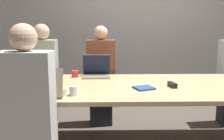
% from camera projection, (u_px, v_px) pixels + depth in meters
% --- Properties ---
extents(curtain_wall, '(12.00, 0.06, 2.80)m').
position_uv_depth(curtain_wall, '(136.00, 28.00, 4.43)').
color(curtain_wall, '#BCB7B2').
rests_on(curtain_wall, ground_plane).
extents(conference_table, '(4.62, 1.26, 0.78)m').
position_uv_depth(conference_table, '(153.00, 89.00, 2.75)').
color(conference_table, '#D6B77F').
rests_on(conference_table, ground_plane).
extents(laptop_near_left, '(0.36, 0.27, 0.27)m').
position_uv_depth(laptop_near_left, '(44.00, 89.00, 2.26)').
color(laptop_near_left, gray).
rests_on(laptop_near_left, conference_table).
extents(person_near_left, '(0.40, 0.24, 1.43)m').
position_uv_depth(person_near_left, '(28.00, 121.00, 1.92)').
color(person_near_left, '#2D2D38').
rests_on(person_near_left, ground_plane).
extents(cup_near_left, '(0.08, 0.08, 0.09)m').
position_uv_depth(cup_near_left, '(74.00, 91.00, 2.31)').
color(cup_near_left, white).
rests_on(cup_near_left, conference_table).
extents(bottle_near_left, '(0.07, 0.07, 0.24)m').
position_uv_depth(bottle_near_left, '(19.00, 81.00, 2.43)').
color(bottle_near_left, '#ADD1E0').
rests_on(bottle_near_left, conference_table).
extents(laptop_far_midleft, '(0.36, 0.27, 0.28)m').
position_uv_depth(laptop_far_midleft, '(96.00, 70.00, 3.20)').
color(laptop_far_midleft, gray).
rests_on(laptop_far_midleft, conference_table).
extents(person_far_midleft, '(0.40, 0.24, 1.43)m').
position_uv_depth(person_far_midleft, '(101.00, 78.00, 3.58)').
color(person_far_midleft, '#2D2D38').
rests_on(person_far_midleft, ground_plane).
extents(cup_far_midleft, '(0.08, 0.08, 0.08)m').
position_uv_depth(cup_far_midleft, '(75.00, 74.00, 3.17)').
color(cup_far_midleft, red).
rests_on(cup_far_midleft, conference_table).
extents(laptop_far_left, '(0.37, 0.24, 0.25)m').
position_uv_depth(laptop_far_left, '(34.00, 73.00, 3.09)').
color(laptop_far_left, silver).
rests_on(laptop_far_left, conference_table).
extents(person_far_left, '(0.40, 0.24, 1.45)m').
position_uv_depth(person_far_left, '(44.00, 76.00, 3.60)').
color(person_far_left, '#2D2D38').
rests_on(person_far_left, ground_plane).
extents(stapler, '(0.07, 0.16, 0.05)m').
position_uv_depth(stapler, '(172.00, 85.00, 2.63)').
color(stapler, black).
rests_on(stapler, conference_table).
extents(notebook, '(0.24, 0.23, 0.02)m').
position_uv_depth(notebook, '(144.00, 88.00, 2.56)').
color(notebook, '#2D4C8C').
rests_on(notebook, conference_table).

